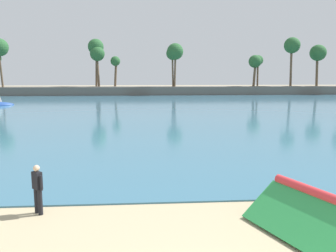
% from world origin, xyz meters
% --- Properties ---
extents(sea, '(220.00, 102.88, 0.06)m').
position_xyz_m(sea, '(0.00, 58.20, 0.03)').
color(sea, '#386B84').
rests_on(sea, ground).
extents(palm_headland, '(111.99, 6.76, 12.91)m').
position_xyz_m(palm_headland, '(-0.48, 69.62, 3.59)').
color(palm_headland, '#605B54').
rests_on(palm_headland, ground).
extents(folded_kite, '(4.10, 4.90, 1.24)m').
position_xyz_m(folded_kite, '(3.95, 3.91, 0.85)').
color(folded_kite, green).
rests_on(folded_kite, ground).
extents(person_at_waterline, '(0.43, 0.40, 1.67)m').
position_xyz_m(person_at_waterline, '(-4.71, 6.17, 0.89)').
color(person_at_waterline, black).
rests_on(person_at_waterline, ground).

